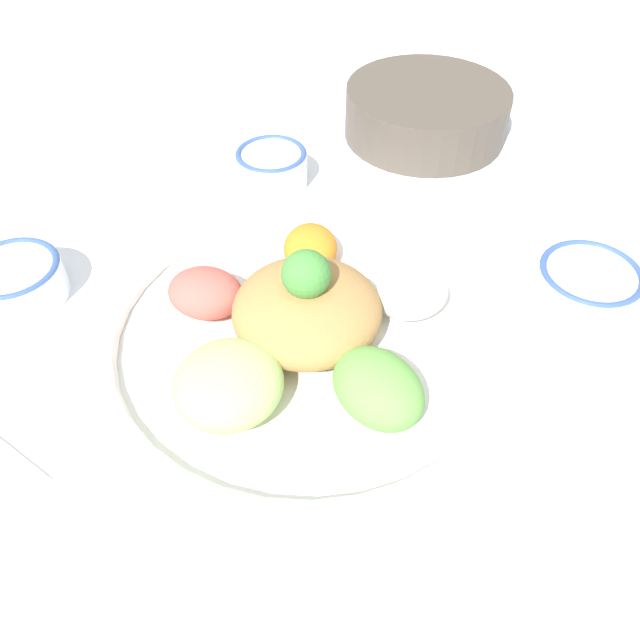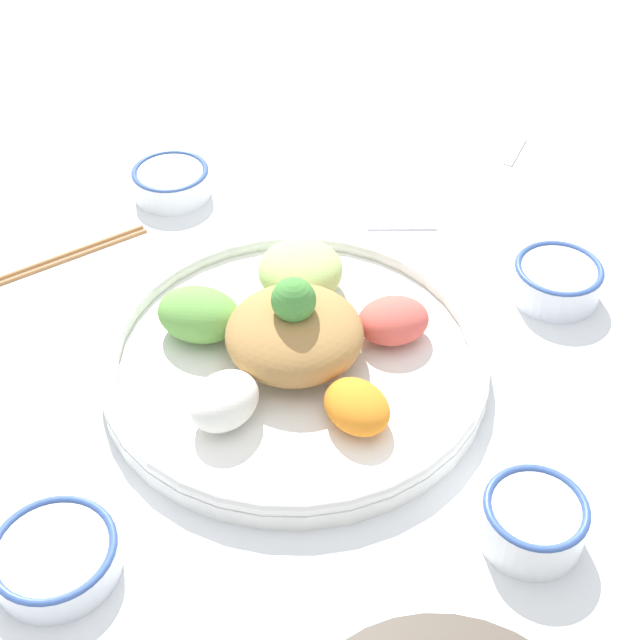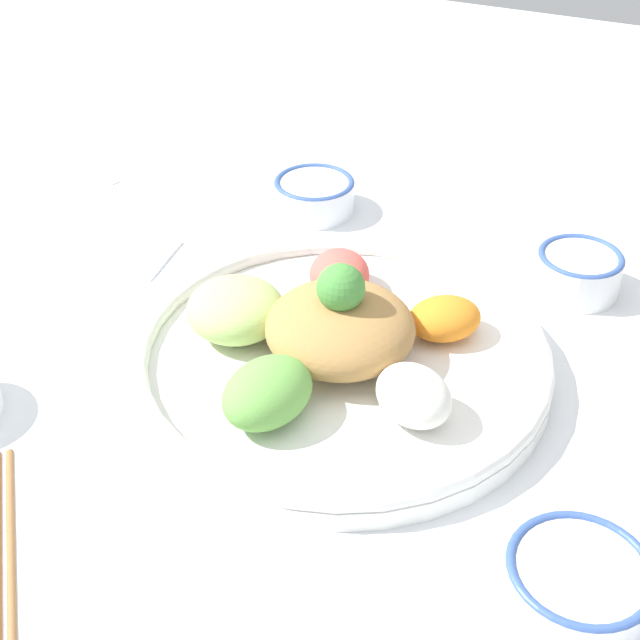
{
  "view_description": "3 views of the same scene",
  "coord_description": "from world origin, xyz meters",
  "views": [
    {
      "loc": [
        -0.28,
        0.28,
        0.46
      ],
      "look_at": [
        -0.01,
        -0.02,
        0.05
      ],
      "focal_mm": 35.0,
      "sensor_mm": 36.0,
      "label": 1
    },
    {
      "loc": [
        0.12,
        -0.66,
        0.67
      ],
      "look_at": [
        0.03,
        -0.01,
        0.07
      ],
      "focal_mm": 50.0,
      "sensor_mm": 36.0,
      "label": 2
    },
    {
      "loc": [
        -0.6,
        -0.28,
        0.55
      ],
      "look_at": [
        0.03,
        0.01,
        0.04
      ],
      "focal_mm": 50.0,
      "sensor_mm": 36.0,
      "label": 3
    }
  ],
  "objects": [
    {
      "name": "ground_plane",
      "position": [
        0.0,
        0.0,
        0.0
      ],
      "size": [
        2.4,
        2.4,
        0.0
      ],
      "primitive_type": "plane",
      "color": "white"
    },
    {
      "name": "salad_platter",
      "position": [
        0.01,
        -0.01,
        0.03
      ],
      "size": [
        0.4,
        0.4,
        0.12
      ],
      "color": "white",
      "rests_on": "ground_plane"
    },
    {
      "name": "sauce_bowl_red",
      "position": [
        0.24,
        -0.19,
        0.03
      ],
      "size": [
        0.09,
        0.09,
        0.05
      ],
      "color": "white",
      "rests_on": "ground_plane"
    },
    {
      "name": "rice_bowl_blue",
      "position": [
        0.29,
        0.14,
        0.02
      ],
      "size": [
        0.1,
        0.1,
        0.04
      ],
      "color": "white",
      "rests_on": "ground_plane"
    },
    {
      "name": "sauce_bowl_dark",
      "position": [
        -0.2,
        0.28,
        0.02
      ],
      "size": [
        0.1,
        0.1,
        0.04
      ],
      "color": "white",
      "rests_on": "ground_plane"
    },
    {
      "name": "rice_bowl_plain",
      "position": [
        -0.16,
        -0.28,
        0.02
      ],
      "size": [
        0.11,
        0.11,
        0.03
      ],
      "color": "white",
      "rests_on": "ground_plane"
    },
    {
      "name": "chopsticks_pair_near",
      "position": [
        -0.3,
        0.13,
        0.0
      ],
      "size": [
        0.17,
        0.15,
        0.01
      ],
      "rotation": [
        0.0,
        0.0,
        0.71
      ],
      "color": "#9E6B3D",
      "rests_on": "ground_plane"
    },
    {
      "name": "serving_spoon_main",
      "position": [
        0.24,
        0.41,
        0.0
      ],
      "size": [
        0.06,
        0.12,
        0.01
      ],
      "rotation": [
        0.0,
        0.0,
        1.26
      ],
      "color": "silver",
      "rests_on": "ground_plane"
    },
    {
      "name": "serving_spoon_extra",
      "position": [
        0.14,
        0.25,
        0.0
      ],
      "size": [
        0.13,
        0.04,
        0.01
      ],
      "rotation": [
        0.0,
        0.0,
        3.28
      ],
      "color": "silver",
      "rests_on": "ground_plane"
    }
  ]
}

